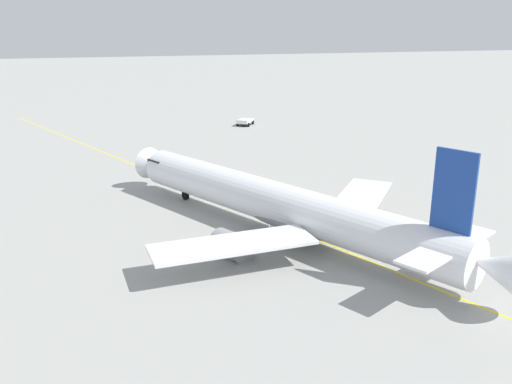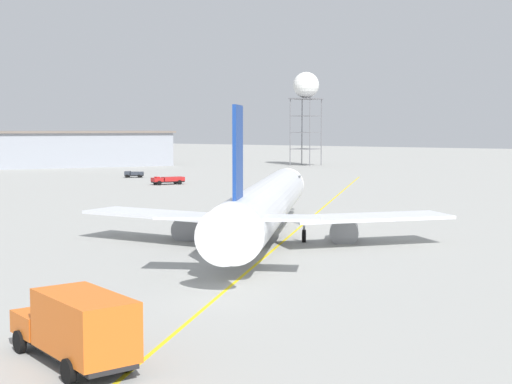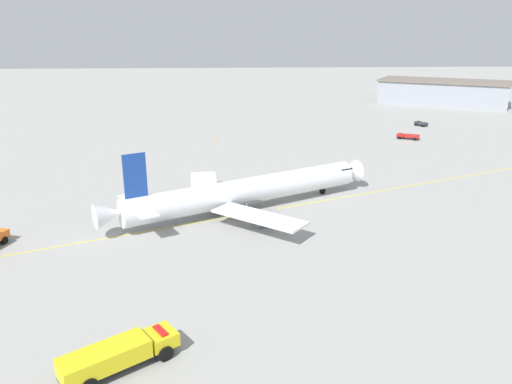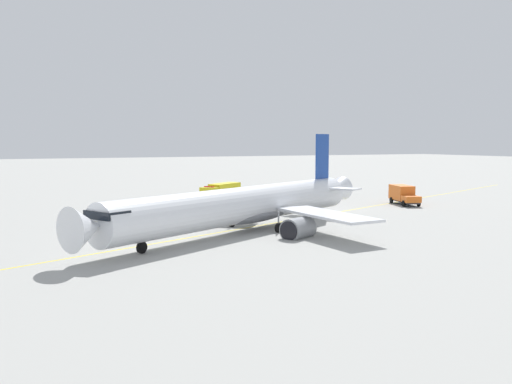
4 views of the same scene
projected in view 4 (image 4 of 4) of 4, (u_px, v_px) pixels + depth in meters
name	position (u px, v px, depth m)	size (l,w,h in m)	color
ground_plane	(251.00, 231.00, 62.65)	(600.00, 600.00, 0.00)	#9E9E99
airliner_main	(247.00, 206.00, 62.07)	(28.91, 42.43, 11.63)	white
catering_truck_truck	(403.00, 194.00, 89.05)	(8.09, 4.76, 3.10)	#232326
fire_tender_truck	(221.00, 189.00, 101.09)	(7.76, 9.63, 2.50)	#232326
taxiway_centreline	(243.00, 228.00, 64.41)	(68.35, 164.09, 0.01)	yellow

